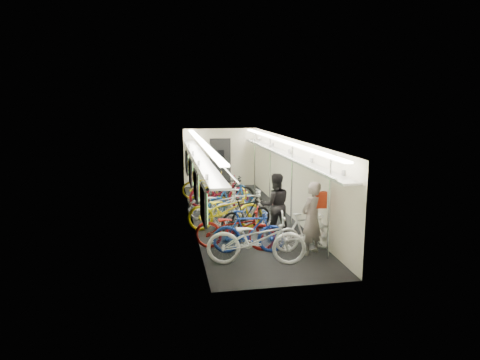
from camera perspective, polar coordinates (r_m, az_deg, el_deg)
name	(u,v)px	position (r m, az deg, el deg)	size (l,w,h in m)	color
train_car_shell	(226,161)	(13.39, -1.82, 2.55)	(10.00, 10.00, 10.00)	black
bicycle_0	(256,239)	(9.33, 2.19, -7.88)	(0.75, 2.15, 1.13)	silver
bicycle_1	(249,232)	(10.00, 1.23, -6.90)	(0.49, 1.72, 1.03)	navy
bicycle_2	(235,229)	(10.25, -0.69, -6.49)	(0.68, 1.95, 1.02)	maroon
bicycle_3	(246,214)	(11.60, 0.86, -4.58)	(0.46, 1.62, 0.97)	black
bicycle_4	(225,210)	(11.83, -1.97, -3.99)	(0.73, 2.09, 1.10)	yellow
bicycle_5	(244,208)	(11.96, 0.59, -3.76)	(0.53, 1.87, 1.12)	silver
bicycle_6	(218,204)	(12.72, -2.89, -3.25)	(0.64, 1.85, 0.97)	silver
bicycle_7	(231,200)	(13.27, -1.14, -2.63)	(0.46, 1.64, 0.99)	navy
bicycle_8	(219,192)	(14.26, -2.82, -1.60)	(0.69, 1.98, 1.04)	maroon
bicycle_9	(229,190)	(14.48, -1.53, -1.39)	(0.49, 1.74, 1.05)	black
bicycle_10	(207,186)	(15.51, -4.37, -0.75)	(0.64, 1.85, 0.97)	gold
bicycle_11	(306,232)	(10.27, 8.80, -6.83)	(0.44, 1.56, 0.93)	white
passenger_near	(311,218)	(9.99, 9.51, -5.05)	(0.62, 0.41, 1.71)	gray
passenger_mid	(275,205)	(11.19, 4.70, -3.33)	(0.81, 0.63, 1.67)	black
backpack	(321,200)	(9.96, 10.72, -2.60)	(0.26, 0.14, 0.38)	#B42A12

